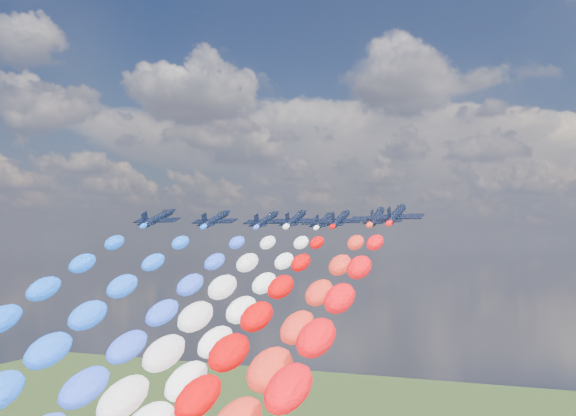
% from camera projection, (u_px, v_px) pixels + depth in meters
% --- Properties ---
extents(jet_0, '(10.05, 13.50, 6.78)m').
position_uv_depth(jet_0, '(158.00, 218.00, 138.82)').
color(jet_0, black).
extents(jet_1, '(10.12, 13.55, 6.78)m').
position_uv_depth(jet_1, '(216.00, 219.00, 145.04)').
color(jet_1, black).
extents(jet_2, '(10.30, 13.68, 6.78)m').
position_uv_depth(jet_2, '(266.00, 220.00, 148.81)').
color(jet_2, black).
extents(jet_3, '(9.81, 13.32, 6.78)m').
position_uv_depth(jet_3, '(296.00, 219.00, 142.75)').
color(jet_3, black).
extents(jet_4, '(9.70, 13.25, 6.78)m').
position_uv_depth(jet_4, '(324.00, 220.00, 153.45)').
color(jet_4, black).
extents(jet_5, '(9.82, 13.34, 6.78)m').
position_uv_depth(jet_5, '(340.00, 219.00, 143.41)').
color(jet_5, black).
extents(jet_6, '(10.59, 13.88, 6.78)m').
position_uv_depth(jet_6, '(377.00, 216.00, 130.15)').
color(jet_6, black).
extents(jet_7, '(10.02, 13.48, 6.78)m').
position_uv_depth(jet_7, '(396.00, 214.00, 120.10)').
color(jet_7, black).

